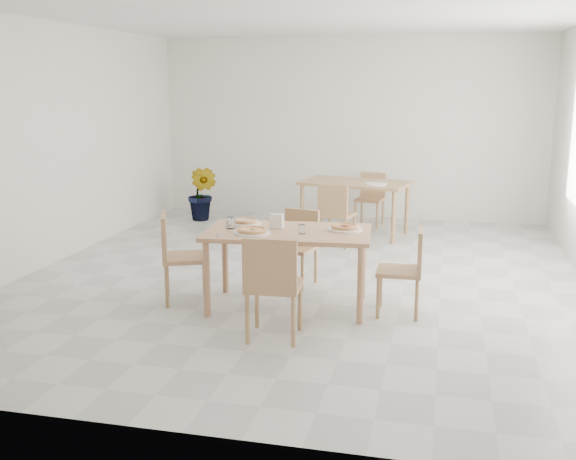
% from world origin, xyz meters
% --- Properties ---
extents(main_table, '(1.60, 1.00, 0.75)m').
position_xyz_m(main_table, '(0.09, -1.05, 0.67)').
color(main_table, tan).
rests_on(main_table, ground).
extents(chair_south, '(0.47, 0.47, 0.89)m').
position_xyz_m(chair_south, '(0.16, -1.91, 0.52)').
color(chair_south, tan).
rests_on(chair_south, ground).
extents(chair_north, '(0.47, 0.47, 0.79)m').
position_xyz_m(chair_north, '(0.01, -0.25, 0.46)').
color(chair_north, tan).
rests_on(chair_north, ground).
extents(chair_west, '(0.56, 0.56, 0.87)m').
position_xyz_m(chair_west, '(-1.00, -1.13, 0.50)').
color(chair_west, tan).
rests_on(chair_west, ground).
extents(chair_east, '(0.41, 0.41, 0.81)m').
position_xyz_m(chair_east, '(1.20, -1.00, 0.47)').
color(chair_east, tan).
rests_on(chair_east, ground).
extents(plate_margherita, '(0.34, 0.34, 0.02)m').
position_xyz_m(plate_margherita, '(-0.20, -1.25, 0.76)').
color(plate_margherita, white).
rests_on(plate_margherita, main_table).
extents(plate_mushroom, '(0.30, 0.30, 0.02)m').
position_xyz_m(plate_mushroom, '(-0.38, -0.87, 0.76)').
color(plate_mushroom, white).
rests_on(plate_mushroom, main_table).
extents(plate_pepperoni, '(0.32, 0.32, 0.02)m').
position_xyz_m(plate_pepperoni, '(0.60, -0.90, 0.76)').
color(plate_pepperoni, white).
rests_on(plate_pepperoni, main_table).
extents(pizza_margherita, '(0.32, 0.32, 0.03)m').
position_xyz_m(pizza_margherita, '(-0.20, -1.25, 0.78)').
color(pizza_margherita, '#EEB970').
rests_on(pizza_margherita, plate_margherita).
extents(pizza_mushroom, '(0.29, 0.29, 0.03)m').
position_xyz_m(pizza_mushroom, '(-0.38, -0.87, 0.78)').
color(pizza_mushroom, '#EEB970').
rests_on(pizza_mushroom, plate_mushroom).
extents(pizza_pepperoni, '(0.28, 0.28, 0.03)m').
position_xyz_m(pizza_pepperoni, '(0.60, -0.90, 0.78)').
color(pizza_pepperoni, '#EEB970').
rests_on(pizza_pepperoni, plate_pepperoni).
extents(tumbler_a, '(0.08, 0.08, 0.11)m').
position_xyz_m(tumbler_a, '(-0.46, -1.09, 0.80)').
color(tumbler_a, white).
rests_on(tumbler_a, main_table).
extents(tumbler_b, '(0.06, 0.06, 0.08)m').
position_xyz_m(tumbler_b, '(0.24, -1.15, 0.79)').
color(tumbler_b, white).
rests_on(tumbler_b, main_table).
extents(napkin_holder, '(0.13, 0.07, 0.15)m').
position_xyz_m(napkin_holder, '(-0.03, -1.01, 0.82)').
color(napkin_holder, silver).
rests_on(napkin_holder, main_table).
extents(fork_a, '(0.06, 0.16, 0.01)m').
position_xyz_m(fork_a, '(-0.45, -1.40, 0.75)').
color(fork_a, silver).
rests_on(fork_a, main_table).
extents(fork_b, '(0.09, 0.15, 0.01)m').
position_xyz_m(fork_b, '(-0.49, -1.40, 0.75)').
color(fork_b, silver).
rests_on(fork_b, main_table).
extents(second_table, '(1.59, 1.10, 0.75)m').
position_xyz_m(second_table, '(0.27, 2.25, 0.66)').
color(second_table, tan).
rests_on(second_table, ground).
extents(chair_back_s, '(0.48, 0.48, 0.82)m').
position_xyz_m(chair_back_s, '(0.13, 1.45, 0.47)').
color(chair_back_s, tan).
rests_on(chair_back_s, ground).
extents(chair_back_n, '(0.44, 0.44, 0.78)m').
position_xyz_m(chair_back_n, '(0.42, 2.95, 0.45)').
color(chair_back_n, tan).
rests_on(chair_back_n, ground).
extents(plate_empty, '(0.31, 0.31, 0.02)m').
position_xyz_m(plate_empty, '(0.58, 2.02, 0.76)').
color(plate_empty, white).
rests_on(plate_empty, second_table).
extents(potted_plant, '(0.54, 0.47, 0.84)m').
position_xyz_m(potted_plant, '(-2.14, 2.66, 0.42)').
color(potted_plant, '#235A1B').
rests_on(potted_plant, ground).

